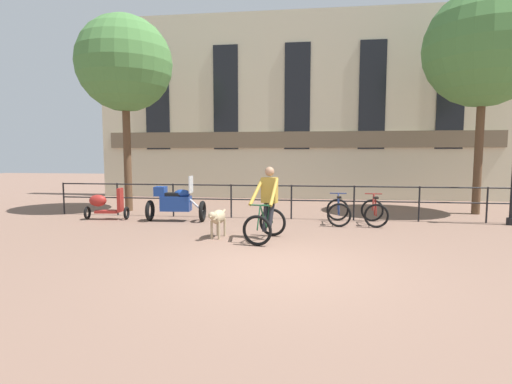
% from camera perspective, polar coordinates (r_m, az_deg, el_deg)
% --- Properties ---
extents(ground_plane, '(60.00, 60.00, 0.00)m').
position_cam_1_polar(ground_plane, '(7.26, 3.35, -10.57)').
color(ground_plane, '#7A5B4C').
extents(canal_railing, '(15.05, 0.05, 1.05)m').
position_cam_1_polar(canal_railing, '(12.23, 5.08, -0.58)').
color(canal_railing, black).
rests_on(canal_railing, ground_plane).
extents(building_facade, '(18.00, 0.72, 8.10)m').
position_cam_1_polar(building_facade, '(18.06, 5.94, 11.97)').
color(building_facade, beige).
rests_on(building_facade, ground_plane).
extents(cyclist_with_bike, '(0.92, 1.29, 1.70)m').
position_cam_1_polar(cyclist_with_bike, '(9.28, 1.60, -2.18)').
color(cyclist_with_bike, black).
rests_on(cyclist_with_bike, ground_plane).
extents(dog, '(0.37, 0.99, 0.68)m').
position_cam_1_polar(dog, '(9.55, -5.51, -3.66)').
color(dog, tan).
rests_on(dog, ground_plane).
extents(parked_motorcycle, '(1.74, 0.71, 1.35)m').
position_cam_1_polar(parked_motorcycle, '(12.05, -11.44, -1.47)').
color(parked_motorcycle, black).
rests_on(parked_motorcycle, ground_plane).
extents(parked_bicycle_near_lamp, '(0.70, 1.13, 0.86)m').
position_cam_1_polar(parked_bicycle_near_lamp, '(11.65, 11.68, -2.72)').
color(parked_bicycle_near_lamp, black).
rests_on(parked_bicycle_near_lamp, ground_plane).
extents(parked_bicycle_mid_left, '(0.72, 1.14, 0.86)m').
position_cam_1_polar(parked_bicycle_mid_left, '(11.77, 16.54, -2.75)').
color(parked_bicycle_mid_left, black).
rests_on(parked_bicycle_mid_left, ground_plane).
extents(parked_scooter, '(1.32, 0.55, 0.96)m').
position_cam_1_polar(parked_scooter, '(12.97, -20.73, -1.68)').
color(parked_scooter, black).
rests_on(parked_scooter, ground_plane).
extents(tree_canalside_left, '(3.21, 3.21, 6.65)m').
position_cam_1_polar(tree_canalside_left, '(14.90, -18.27, 16.93)').
color(tree_canalside_left, brown).
rests_on(tree_canalside_left, ground_plane).
extents(tree_canalside_right, '(3.76, 3.76, 7.26)m').
position_cam_1_polar(tree_canalside_right, '(15.38, 29.82, 17.43)').
color(tree_canalside_right, brown).
rests_on(tree_canalside_right, ground_plane).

